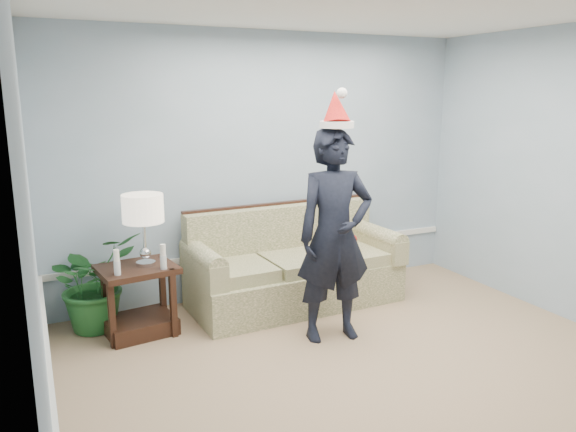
% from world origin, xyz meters
% --- Properties ---
extents(room_shell, '(4.54, 5.04, 2.74)m').
position_xyz_m(room_shell, '(0.00, 0.00, 1.35)').
color(room_shell, tan).
rests_on(room_shell, ground).
extents(wainscot_trim, '(4.49, 4.99, 0.06)m').
position_xyz_m(wainscot_trim, '(-1.18, 1.18, 0.45)').
color(wainscot_trim, white).
rests_on(wainscot_trim, room_shell).
extents(sofa, '(2.11, 0.97, 0.97)m').
position_xyz_m(sofa, '(0.09, 2.06, 0.35)').
color(sofa, '#495A2A').
rests_on(sofa, room_shell).
extents(side_table, '(0.71, 0.62, 0.62)m').
position_xyz_m(side_table, '(-1.47, 1.95, 0.24)').
color(side_table, '#341C13').
rests_on(side_table, room_shell).
extents(table_lamp, '(0.35, 0.35, 0.63)m').
position_xyz_m(table_lamp, '(-1.38, 1.95, 1.10)').
color(table_lamp, silver).
rests_on(table_lamp, side_table).
extents(candle_pair, '(0.44, 0.06, 0.22)m').
position_xyz_m(candle_pair, '(-1.46, 1.78, 0.72)').
color(candle_pair, silver).
rests_on(candle_pair, side_table).
extents(houseplant, '(1.02, 0.99, 0.87)m').
position_xyz_m(houseplant, '(-1.80, 2.23, 0.44)').
color(houseplant, '#226029').
rests_on(houseplant, room_shell).
extents(man, '(0.71, 0.52, 1.82)m').
position_xyz_m(man, '(0.05, 1.16, 0.91)').
color(man, black).
rests_on(man, room_shell).
extents(santa_hat, '(0.34, 0.37, 0.33)m').
position_xyz_m(santa_hat, '(0.05, 1.18, 1.95)').
color(santa_hat, white).
rests_on(santa_hat, man).
extents(teddy_bear, '(0.33, 0.33, 0.43)m').
position_xyz_m(teddy_bear, '(0.54, 1.91, 0.66)').
color(teddy_bear, white).
rests_on(teddy_bear, sofa).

